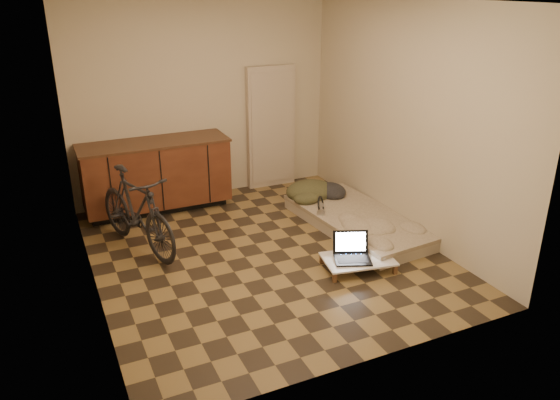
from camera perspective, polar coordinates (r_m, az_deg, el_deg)
name	(u,v)px	position (r m, az deg, el deg)	size (l,w,h in m)	color
room_shell	(262,138)	(5.49, -1.85, 6.53)	(3.50, 4.00, 2.60)	olive
cabinets	(156,175)	(7.09, -12.81, 2.54)	(1.84, 0.62, 0.91)	black
appliance_panel	(271,127)	(7.69, -0.96, 7.60)	(0.70, 0.10, 1.70)	beige
bicycle	(136,207)	(6.06, -14.82, -0.71)	(0.45, 1.54, 1.00)	black
futon	(359,221)	(6.61, 8.20, -2.15)	(1.11, 2.03, 0.17)	#B9AB94
clothing_pile	(316,185)	(7.06, 3.76, 1.56)	(0.67, 0.56, 0.27)	#3A3B22
headphones	(321,205)	(6.57, 4.30, -0.50)	(0.26, 0.24, 0.18)	black
lap_desk	(358,259)	(5.68, 8.15, -6.17)	(0.78, 0.58, 0.12)	brown
laptop	(352,254)	(5.65, 7.52, -5.57)	(0.46, 0.44, 0.25)	black
mouse	(383,257)	(5.70, 10.73, -5.85)	(0.07, 0.11, 0.04)	silver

